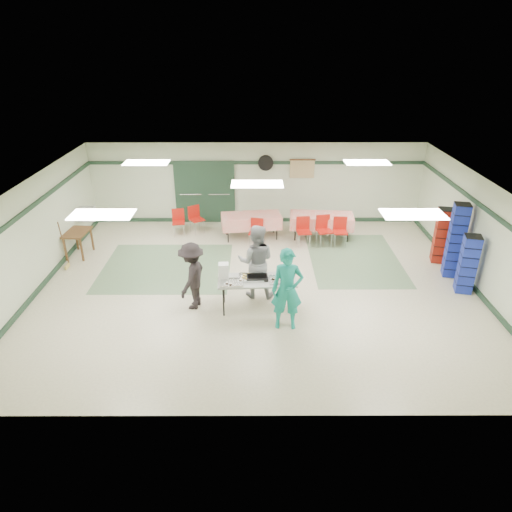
{
  "coord_description": "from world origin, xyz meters",
  "views": [
    {
      "loc": [
        -0.05,
        -10.25,
        5.77
      ],
      "look_at": [
        -0.03,
        -0.3,
        0.97
      ],
      "focal_mm": 32.0,
      "sensor_mm": 36.0,
      "label": 1
    }
  ],
  "objects_px": {
    "dining_table_b": "(251,220)",
    "crate_stack_red": "(442,236)",
    "volunteer_dark": "(192,276)",
    "chair_c": "(340,228)",
    "office_printer": "(87,214)",
    "dining_table_a": "(321,220)",
    "chair_d": "(256,229)",
    "printer_table": "(77,235)",
    "volunteer_grey": "(256,261)",
    "volunteer_teal": "(287,290)",
    "chair_a": "(324,227)",
    "chair_loose_b": "(178,219)",
    "serving_table": "(257,281)",
    "chair_b": "(303,228)",
    "chair_loose_a": "(195,216)",
    "crate_stack_blue_b": "(456,241)",
    "broom": "(64,244)",
    "crate_stack_blue_a": "(468,264)"
  },
  "relations": [
    {
      "from": "dining_table_b",
      "to": "crate_stack_red",
      "type": "bearing_deg",
      "value": -25.47
    },
    {
      "from": "volunteer_dark",
      "to": "chair_c",
      "type": "relative_size",
      "value": 1.86
    },
    {
      "from": "volunteer_dark",
      "to": "office_printer",
      "type": "distance_m",
      "value": 5.24
    },
    {
      "from": "dining_table_a",
      "to": "chair_d",
      "type": "distance_m",
      "value": 2.12
    },
    {
      "from": "printer_table",
      "to": "office_printer",
      "type": "xyz_separation_m",
      "value": [
        0.0,
        0.94,
        0.29
      ]
    },
    {
      "from": "volunteer_grey",
      "to": "office_printer",
      "type": "distance_m",
      "value": 6.06
    },
    {
      "from": "volunteer_teal",
      "to": "volunteer_dark",
      "type": "height_order",
      "value": "volunteer_teal"
    },
    {
      "from": "chair_a",
      "to": "chair_loose_b",
      "type": "height_order",
      "value": "chair_a"
    },
    {
      "from": "serving_table",
      "to": "volunteer_dark",
      "type": "xyz_separation_m",
      "value": [
        -1.49,
        0.08,
        0.1
      ]
    },
    {
      "from": "dining_table_a",
      "to": "chair_b",
      "type": "distance_m",
      "value": 0.84
    },
    {
      "from": "chair_c",
      "to": "chair_loose_a",
      "type": "xyz_separation_m",
      "value": [
        -4.51,
        1.03,
        -0.0
      ]
    },
    {
      "from": "crate_stack_blue_b",
      "to": "chair_b",
      "type": "bearing_deg",
      "value": 151.88
    },
    {
      "from": "broom",
      "to": "chair_c",
      "type": "bearing_deg",
      "value": 16.54
    },
    {
      "from": "volunteer_grey",
      "to": "chair_d",
      "type": "height_order",
      "value": "volunteer_grey"
    },
    {
      "from": "office_printer",
      "to": "chair_b",
      "type": "bearing_deg",
      "value": -4.34
    },
    {
      "from": "dining_table_a",
      "to": "chair_a",
      "type": "height_order",
      "value": "chair_a"
    },
    {
      "from": "serving_table",
      "to": "printer_table",
      "type": "distance_m",
      "value": 5.9
    },
    {
      "from": "dining_table_b",
      "to": "volunteer_grey",
      "type": "bearing_deg",
      "value": -95.32
    },
    {
      "from": "dining_table_b",
      "to": "crate_stack_blue_b",
      "type": "height_order",
      "value": "crate_stack_blue_b"
    },
    {
      "from": "dining_table_a",
      "to": "chair_b",
      "type": "bearing_deg",
      "value": -133.16
    },
    {
      "from": "serving_table",
      "to": "chair_d",
      "type": "bearing_deg",
      "value": 87.28
    },
    {
      "from": "volunteer_teal",
      "to": "office_printer",
      "type": "relative_size",
      "value": 3.94
    },
    {
      "from": "chair_b",
      "to": "crate_stack_blue_a",
      "type": "bearing_deg",
      "value": -42.73
    },
    {
      "from": "office_printer",
      "to": "printer_table",
      "type": "bearing_deg",
      "value": -92.57
    },
    {
      "from": "dining_table_b",
      "to": "chair_c",
      "type": "height_order",
      "value": "chair_c"
    },
    {
      "from": "chair_b",
      "to": "chair_loose_b",
      "type": "height_order",
      "value": "chair_b"
    },
    {
      "from": "chair_a",
      "to": "printer_table",
      "type": "xyz_separation_m",
      "value": [
        -7.18,
        -0.74,
        0.07
      ]
    },
    {
      "from": "chair_loose_b",
      "to": "printer_table",
      "type": "bearing_deg",
      "value": -157.19
    },
    {
      "from": "crate_stack_red",
      "to": "dining_table_b",
      "type": "bearing_deg",
      "value": 162.07
    },
    {
      "from": "chair_a",
      "to": "crate_stack_red",
      "type": "relative_size",
      "value": 0.59
    },
    {
      "from": "chair_c",
      "to": "chair_loose_b",
      "type": "distance_m",
      "value": 5.1
    },
    {
      "from": "chair_c",
      "to": "chair_loose_a",
      "type": "height_order",
      "value": "chair_c"
    },
    {
      "from": "dining_table_b",
      "to": "chair_d",
      "type": "xyz_separation_m",
      "value": [
        0.16,
        -0.57,
        -0.06
      ]
    },
    {
      "from": "serving_table",
      "to": "chair_b",
      "type": "distance_m",
      "value": 3.9
    },
    {
      "from": "volunteer_grey",
      "to": "chair_b",
      "type": "xyz_separation_m",
      "value": [
        1.44,
        3.03,
        -0.38
      ]
    },
    {
      "from": "volunteer_teal",
      "to": "chair_loose_b",
      "type": "distance_m",
      "value": 6.1
    },
    {
      "from": "chair_a",
      "to": "dining_table_a",
      "type": "bearing_deg",
      "value": 76.57
    },
    {
      "from": "chair_c",
      "to": "serving_table",
      "type": "bearing_deg",
      "value": -122.46
    },
    {
      "from": "crate_stack_red",
      "to": "serving_table",
      "type": "bearing_deg",
      "value": -154.33
    },
    {
      "from": "chair_a",
      "to": "chair_b",
      "type": "xyz_separation_m",
      "value": [
        -0.61,
        -0.0,
        -0.03
      ]
    },
    {
      "from": "crate_stack_red",
      "to": "chair_b",
      "type": "bearing_deg",
      "value": 162.82
    },
    {
      "from": "chair_c",
      "to": "chair_loose_a",
      "type": "bearing_deg",
      "value": 169.49
    },
    {
      "from": "chair_loose_b",
      "to": "volunteer_dark",
      "type": "bearing_deg",
      "value": -85.18
    },
    {
      "from": "chair_a",
      "to": "chair_loose_b",
      "type": "bearing_deg",
      "value": 156.76
    },
    {
      "from": "crate_stack_blue_a",
      "to": "office_printer",
      "type": "distance_m",
      "value": 10.74
    },
    {
      "from": "dining_table_a",
      "to": "chair_a",
      "type": "bearing_deg",
      "value": -86.16
    },
    {
      "from": "chair_c",
      "to": "printer_table",
      "type": "height_order",
      "value": "chair_c"
    },
    {
      "from": "chair_loose_a",
      "to": "crate_stack_blue_b",
      "type": "height_order",
      "value": "crate_stack_blue_b"
    },
    {
      "from": "serving_table",
      "to": "chair_loose_a",
      "type": "bearing_deg",
      "value": 110.17
    },
    {
      "from": "volunteer_grey",
      "to": "crate_stack_red",
      "type": "height_order",
      "value": "volunteer_grey"
    }
  ]
}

